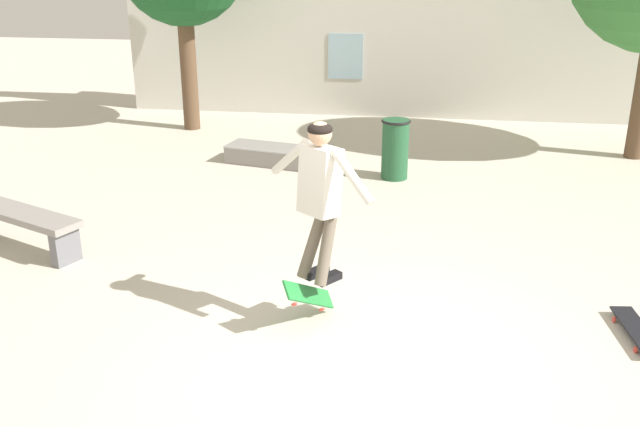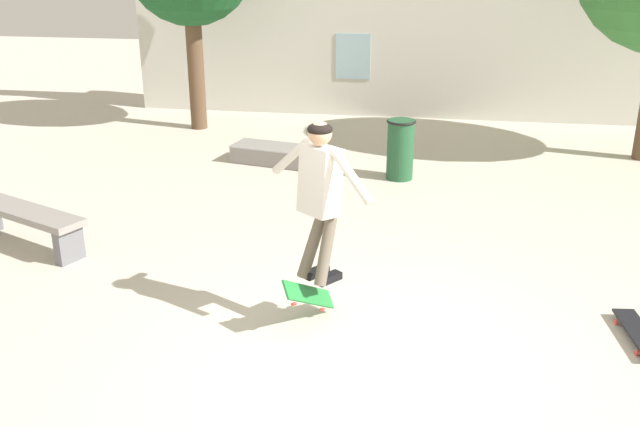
# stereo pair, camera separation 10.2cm
# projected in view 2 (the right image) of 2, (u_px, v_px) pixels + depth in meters

# --- Properties ---
(ground_plane) EXTENTS (40.00, 40.00, 0.00)m
(ground_plane) POSITION_uv_depth(u_px,v_px,m) (362.00, 359.00, 6.17)
(ground_plane) COLOR beige
(building_backdrop) EXTENTS (11.96, 0.52, 4.71)m
(building_backdrop) POSITION_uv_depth(u_px,v_px,m) (412.00, 25.00, 14.10)
(building_backdrop) COLOR beige
(building_backdrop) RESTS_ON ground_plane
(park_bench) EXTENTS (1.79, 1.08, 0.48)m
(park_bench) POSITION_uv_depth(u_px,v_px,m) (24.00, 218.00, 8.33)
(park_bench) COLOR gray
(park_bench) RESTS_ON ground_plane
(skate_ledge) EXTENTS (1.75, 0.90, 0.29)m
(skate_ledge) POSITION_uv_depth(u_px,v_px,m) (283.00, 155.00, 11.50)
(skate_ledge) COLOR gray
(skate_ledge) RESTS_ON ground_plane
(trash_bin) EXTENTS (0.44, 0.44, 0.91)m
(trash_bin) POSITION_uv_depth(u_px,v_px,m) (400.00, 148.00, 10.69)
(trash_bin) COLOR #235633
(trash_bin) RESTS_ON ground_plane
(skater) EXTENTS (1.05, 0.85, 1.49)m
(skater) POSITION_uv_depth(u_px,v_px,m) (320.00, 188.00, 6.27)
(skater) COLOR silver
(skateboard_flipping) EXTENTS (0.41, 0.74, 0.53)m
(skateboard_flipping) POSITION_uv_depth(u_px,v_px,m) (309.00, 295.00, 6.60)
(skateboard_flipping) COLOR #237F38
(skateboard_resting) EXTENTS (0.30, 0.88, 0.08)m
(skateboard_resting) POSITION_uv_depth(u_px,v_px,m) (639.00, 333.00, 6.44)
(skateboard_resting) COLOR black
(skateboard_resting) RESTS_ON ground_plane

